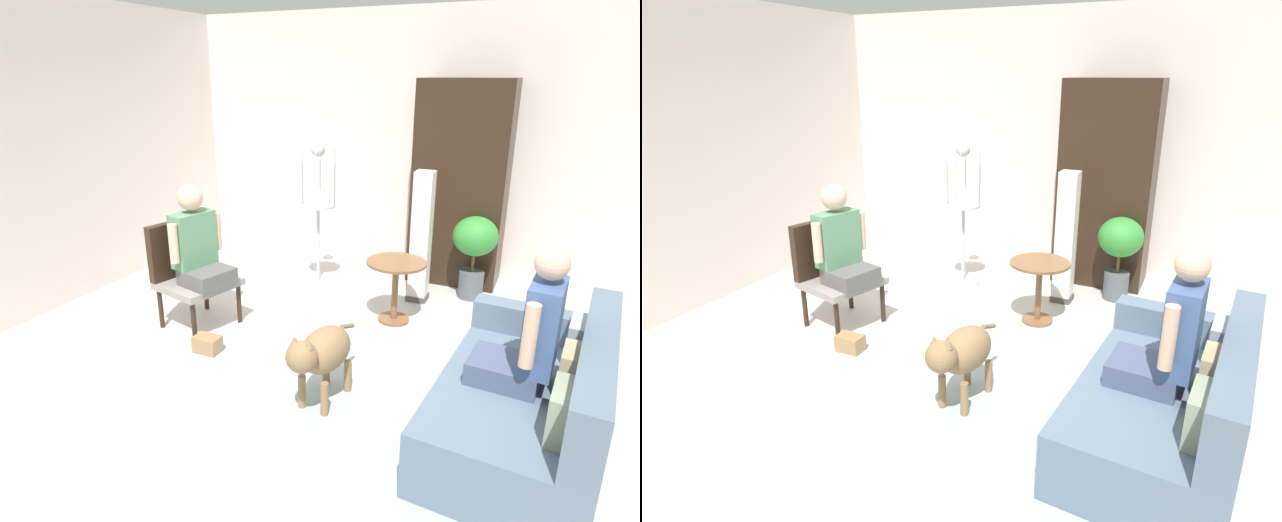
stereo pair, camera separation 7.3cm
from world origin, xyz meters
TOP-DOWN VIEW (x-y plane):
  - ground_plane at (0.00, 0.00)m, footprint 6.85×6.85m
  - back_wall at (0.00, 2.86)m, footprint 6.31×0.12m
  - left_wall at (-2.91, 0.30)m, footprint 0.12×6.21m
  - area_rug at (0.20, -0.16)m, footprint 2.45×2.46m
  - couch at (1.54, -0.23)m, footprint 1.06×1.68m
  - armchair at (-1.45, 0.32)m, footprint 0.71×0.74m
  - person_on_couch at (1.49, -0.26)m, footprint 0.50×0.52m
  - person_on_armchair at (-1.30, 0.28)m, footprint 0.51×0.54m
  - round_end_table at (0.27, 1.11)m, footprint 0.55×0.55m
  - dog at (0.20, -0.37)m, footprint 0.35×0.82m
  - bird_cage_stand at (-0.78, 1.68)m, footprint 0.38×0.38m
  - potted_plant at (0.82, 1.98)m, footprint 0.44×0.44m
  - column_lamp at (0.34, 1.69)m, footprint 0.20×0.20m
  - armoire_cabinet at (0.54, 2.45)m, footprint 0.95×0.56m
  - handbag at (-0.97, -0.11)m, footprint 0.22×0.14m

SIDE VIEW (x-z plane):
  - ground_plane at x=0.00m, z-range 0.00..0.00m
  - area_rug at x=0.20m, z-range 0.00..0.01m
  - handbag at x=-0.97m, z-range 0.00..0.14m
  - couch at x=1.54m, z-range -0.12..0.71m
  - dog at x=0.20m, z-range 0.09..0.71m
  - round_end_table at x=0.27m, z-range 0.12..0.71m
  - armchair at x=-1.45m, z-range 0.07..1.02m
  - potted_plant at x=0.82m, z-range 0.13..1.00m
  - column_lamp at x=0.34m, z-range -0.01..1.32m
  - bird_cage_stand at x=-0.78m, z-range -0.02..1.52m
  - person_on_couch at x=1.49m, z-range 0.32..1.21m
  - person_on_armchair at x=-1.30m, z-range 0.36..1.23m
  - armoire_cabinet at x=0.54m, z-range 0.00..2.16m
  - back_wall at x=0.00m, z-range 0.00..2.89m
  - left_wall at x=-2.91m, z-range 0.00..2.89m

